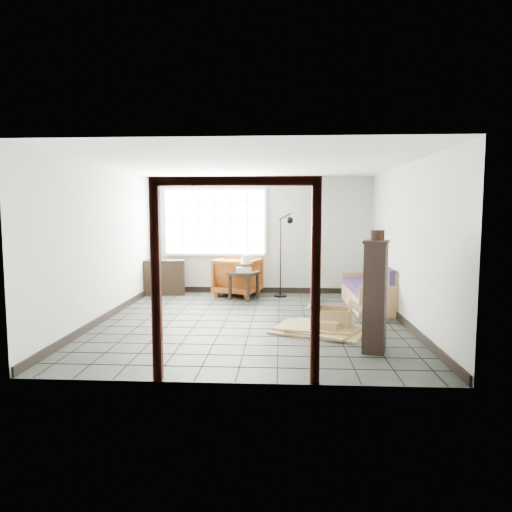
# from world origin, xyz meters

# --- Properties ---
(ground) EXTENTS (5.50, 5.50, 0.00)m
(ground) POSITION_xyz_m (0.00, 0.00, 0.00)
(ground) COLOR black
(ground) RESTS_ON ground
(room_shell) EXTENTS (5.02, 5.52, 2.61)m
(room_shell) POSITION_xyz_m (0.00, 0.03, 1.68)
(room_shell) COLOR #A1A69F
(room_shell) RESTS_ON ground
(window_panel) EXTENTS (2.32, 0.08, 1.52)m
(window_panel) POSITION_xyz_m (-1.00, 2.70, 1.60)
(window_panel) COLOR silver
(window_panel) RESTS_ON ground
(doorway_trim) EXTENTS (1.80, 0.08, 2.20)m
(doorway_trim) POSITION_xyz_m (0.00, -2.70, 1.38)
(doorway_trim) COLOR #3E140E
(doorway_trim) RESTS_ON ground
(futon_sofa) EXTENTS (0.75, 1.87, 0.82)m
(futon_sofa) POSITION_xyz_m (2.21, 1.27, 0.30)
(futon_sofa) COLOR olive
(futon_sofa) RESTS_ON ground
(armchair) EXTENTS (1.09, 1.05, 0.91)m
(armchair) POSITION_xyz_m (-0.46, 2.40, 0.45)
(armchair) COLOR maroon
(armchair) RESTS_ON ground
(side_table) EXTENTS (0.70, 0.70, 0.58)m
(side_table) POSITION_xyz_m (-0.29, 1.93, 0.48)
(side_table) COLOR black
(side_table) RESTS_ON ground
(table_lamp) EXTENTS (0.25, 0.25, 0.35)m
(table_lamp) POSITION_xyz_m (-0.24, 1.88, 0.83)
(table_lamp) COLOR black
(table_lamp) RESTS_ON side_table
(projector) EXTENTS (0.34, 0.29, 0.11)m
(projector) POSITION_xyz_m (-0.29, 1.85, 0.64)
(projector) COLOR silver
(projector) RESTS_ON side_table
(floor_lamp) EXTENTS (0.47, 0.49, 1.80)m
(floor_lamp) POSITION_xyz_m (0.56, 2.20, 0.96)
(floor_lamp) COLOR black
(floor_lamp) RESTS_ON ground
(console_shelf) EXTENTS (1.04, 0.55, 0.77)m
(console_shelf) POSITION_xyz_m (-2.15, 2.40, 0.38)
(console_shelf) COLOR black
(console_shelf) RESTS_ON ground
(tall_shelf) EXTENTS (0.41, 0.47, 1.46)m
(tall_shelf) POSITION_xyz_m (1.71, -1.54, 0.74)
(tall_shelf) COLOR black
(tall_shelf) RESTS_ON ground
(pot) EXTENTS (0.20, 0.20, 0.13)m
(pot) POSITION_xyz_m (1.73, -1.49, 1.53)
(pot) COLOR black
(pot) RESTS_ON tall_shelf
(open_box) EXTENTS (0.90, 0.59, 0.47)m
(open_box) POSITION_xyz_m (1.31, -0.46, 0.17)
(open_box) COLOR olive
(open_box) RESTS_ON ground
(cardboard_pile) EXTENTS (1.60, 1.37, 0.20)m
(cardboard_pile) POSITION_xyz_m (1.09, -0.56, 0.05)
(cardboard_pile) COLOR olive
(cardboard_pile) RESTS_ON ground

